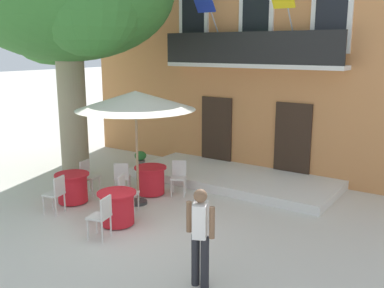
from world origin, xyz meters
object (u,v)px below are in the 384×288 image
Objects in this scene: cafe_chair_middle_0 at (102,214)px; pedestrian_near_entrance at (200,232)px; cafe_table_front at (73,188)px; ground_planter_left at (141,158)px; cafe_chair_near_tree_1 at (179,175)px; cafe_table_middle at (117,208)px; cafe_chair_near_tree_0 at (122,176)px; cafe_chair_front_1 at (56,192)px; cafe_umbrella at (136,101)px; cafe_table_near_tree at (151,180)px; cafe_chair_front_0 at (88,174)px; cafe_chair_middle_1 at (126,191)px.

pedestrian_near_entrance is at bearing -8.56° from cafe_chair_middle_0.
cafe_table_front is 1.61× the size of ground_planter_left.
cafe_table_middle is (0.09, -2.44, -0.14)m from cafe_chair_near_tree_1.
cafe_chair_near_tree_0 and cafe_chair_front_1 have the same top height.
cafe_umbrella is 4.17m from ground_planter_left.
cafe_chair_front_1 is (-0.95, -2.33, 0.14)m from cafe_table_near_tree.
cafe_chair_near_tree_0 is at bearing 24.84° from cafe_chair_front_0.
cafe_table_front is (-1.93, 0.39, 0.00)m from cafe_table_middle.
cafe_chair_front_1 is at bearing 170.17° from pedestrian_near_entrance.
cafe_chair_near_tree_0 is 1.00× the size of cafe_chair_middle_0.
pedestrian_near_entrance reaches higher than cafe_chair_middle_1.
cafe_table_middle is 1.00× the size of cafe_table_front.
pedestrian_near_entrance reaches higher than cafe_table_middle.
cafe_chair_near_tree_1 is at bearing 81.65° from cafe_chair_middle_1.
cafe_chair_middle_0 reaches higher than ground_planter_left.
cafe_chair_near_tree_0 is at bearing -58.98° from ground_planter_left.
cafe_chair_near_tree_0 is at bearing 78.05° from cafe_chair_front_1.
cafe_table_near_tree is 2.89m from cafe_chair_middle_0.
ground_planter_left is (-0.80, 3.52, -0.09)m from cafe_table_front.
cafe_chair_middle_0 is 2.96m from cafe_umbrella.
ground_planter_left is at bearing 150.72° from cafe_chair_near_tree_1.
cafe_table_near_tree is at bearing 41.55° from cafe_chair_near_tree_0.
pedestrian_near_entrance is (2.92, -1.11, 0.56)m from cafe_table_middle.
cafe_table_middle is at bearing -68.61° from cafe_umbrella.
cafe_chair_near_tree_1 is 0.54× the size of pedestrian_near_entrance.
cafe_chair_middle_1 is (-0.35, 0.67, 0.14)m from cafe_table_middle.
cafe_chair_near_tree_1 is 1.80m from cafe_chair_middle_1.
cafe_table_middle is at bearing -70.52° from cafe_table_near_tree.
cafe_umbrella is at bearing 53.32° from cafe_chair_front_1.
ground_planter_left is 0.32× the size of pedestrian_near_entrance.
cafe_chair_middle_0 reaches higher than cafe_table_near_tree.
cafe_chair_front_1 is 2.86m from cafe_umbrella.
cafe_chair_middle_0 is (1.54, -2.22, 0.00)m from cafe_chair_near_tree_0.
pedestrian_near_entrance reaches higher than ground_planter_left.
cafe_chair_middle_1 is 1.00× the size of cafe_chair_front_0.
cafe_chair_front_1 is (-1.57, -2.76, 0.00)m from cafe_chair_near_tree_1.
cafe_chair_middle_1 is 1.84m from cafe_chair_front_0.
cafe_table_middle is 2.60m from cafe_umbrella.
cafe_table_middle is 1.70m from cafe_chair_front_1.
cafe_table_front is at bearing 168.46° from cafe_table_middle.
cafe_table_near_tree is at bearing 139.35° from pedestrian_near_entrance.
cafe_table_near_tree is 0.77m from cafe_chair_near_tree_0.
cafe_chair_front_0 is at bearing -175.10° from cafe_umbrella.
cafe_table_near_tree and cafe_table_front have the same top height.
cafe_table_near_tree is at bearing 67.78° from cafe_chair_front_1.
cafe_table_middle is at bearing 159.24° from pedestrian_near_entrance.
cafe_chair_middle_0 is at bearing 171.44° from pedestrian_near_entrance.
cafe_table_near_tree is 0.95× the size of cafe_chair_near_tree_0.
cafe_chair_near_tree_1 is 1.00× the size of cafe_chair_front_0.
cafe_chair_near_tree_1 is 1.00× the size of cafe_chair_middle_1.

